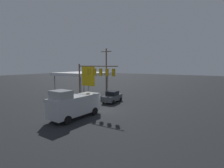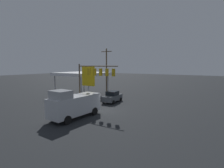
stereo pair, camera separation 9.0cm
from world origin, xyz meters
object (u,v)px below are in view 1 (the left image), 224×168
at_px(price_sign, 88,78).
at_px(fire_hydrant, 68,107).
at_px(traffic_signal_assembly, 95,75).
at_px(utility_pole, 106,71).
at_px(sedan_far, 112,97).
at_px(delivery_truck, 74,104).

height_order(price_sign, fire_hydrant, price_sign).
height_order(traffic_signal_assembly, price_sign, traffic_signal_assembly).
relative_size(utility_pole, price_sign, 1.58).
height_order(utility_pole, fire_hydrant, utility_pole).
xyz_separation_m(utility_pole, fire_hydrant, (-1.75, 12.37, -4.67)).
relative_size(sedan_far, fire_hydrant, 5.14).
xyz_separation_m(traffic_signal_assembly, sedan_far, (0.62, -5.67, -4.01)).
relative_size(traffic_signal_assembly, delivery_truck, 0.96).
relative_size(utility_pole, sedan_far, 2.13).
bearing_deg(fire_hydrant, sedan_far, -106.90).
bearing_deg(delivery_truck, utility_pole, -157.69).
bearing_deg(price_sign, sedan_far, -137.76).
distance_m(traffic_signal_assembly, delivery_truck, 5.49).
bearing_deg(fire_hydrant, utility_pole, -81.94).
relative_size(price_sign, fire_hydrant, 6.94).
bearing_deg(delivery_truck, sedan_far, -171.99).
bearing_deg(price_sign, utility_pole, -80.74).
bearing_deg(utility_pole, delivery_truck, 109.08).
bearing_deg(sedan_far, fire_hydrant, -21.31).
bearing_deg(delivery_truck, fire_hydrant, -119.78).
bearing_deg(fire_hydrant, delivery_truck, 147.00).
relative_size(price_sign, delivery_truck, 0.88).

